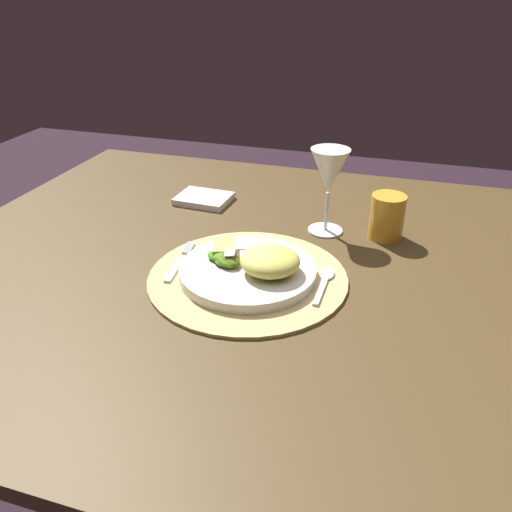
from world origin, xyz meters
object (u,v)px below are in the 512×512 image
napkin (204,199)px  fork (179,263)px  dining_table (293,327)px  amber_tumbler (387,217)px  dinner_plate (248,271)px  wine_glass (329,174)px  spoon (325,279)px

napkin → fork: bearing=-76.4°
dining_table → napkin: napkin is taller
fork → amber_tumbler: (0.35, 0.24, 0.04)m
napkin → amber_tumbler: bearing=-8.6°
dinner_plate → napkin: size_ratio=1.99×
fork → wine_glass: size_ratio=0.86×
dinner_plate → spoon: size_ratio=1.94×
spoon → napkin: (-0.34, 0.28, -0.00)m
dinner_plate → wine_glass: bearing=67.3°
fork → wine_glass: 0.35m
dinner_plate → fork: size_ratio=1.58×
dinner_plate → amber_tumbler: (0.22, 0.24, 0.03)m
dining_table → amber_tumbler: (0.15, 0.18, 0.18)m
dinner_plate → wine_glass: size_ratio=1.37×
dinner_plate → fork: (-0.14, 0.00, -0.01)m
dinner_plate → napkin: dinner_plate is taller
wine_glass → napkin: bearing=166.5°
amber_tumbler → napkin: bearing=171.4°
amber_tumbler → dinner_plate: bearing=-132.3°
fork → spoon: (0.27, 0.02, 0.00)m
napkin → wine_glass: size_ratio=0.69×
dining_table → dinner_plate: dinner_plate is taller
dinner_plate → amber_tumbler: bearing=47.7°
spoon → napkin: bearing=140.6°
napkin → amber_tumbler: 0.43m
dining_table → napkin: bearing=139.1°
spoon → wine_glass: wine_glass is taller
napkin → dinner_plate: bearing=-55.7°
napkin → wine_glass: bearing=-13.5°
dining_table → fork: size_ratio=9.40×
fork → amber_tumbler: bearing=33.9°
fork → dinner_plate: bearing=-1.5°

